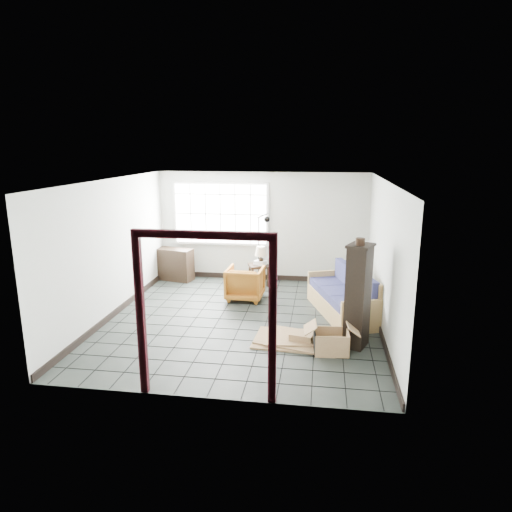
% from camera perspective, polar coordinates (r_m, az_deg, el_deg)
% --- Properties ---
extents(ground, '(5.50, 5.50, 0.00)m').
position_cam_1_polar(ground, '(8.65, -1.66, -8.01)').
color(ground, black).
rests_on(ground, ground).
extents(room_shell, '(5.02, 5.52, 2.61)m').
position_cam_1_polar(room_shell, '(8.21, -1.70, 3.02)').
color(room_shell, '#B5B9B1').
rests_on(room_shell, ground).
extents(window_panel, '(2.32, 0.08, 1.52)m').
position_cam_1_polar(window_panel, '(11.01, -4.44, 5.27)').
color(window_panel, silver).
rests_on(window_panel, ground).
extents(doorway_trim, '(1.80, 0.08, 2.20)m').
position_cam_1_polar(doorway_trim, '(5.70, -6.45, -4.97)').
color(doorway_trim, '#340B12').
rests_on(doorway_trim, ground).
extents(futon_sofa, '(1.36, 2.15, 0.89)m').
position_cam_1_polar(futon_sofa, '(9.02, 11.00, -5.17)').
color(futon_sofa, olive).
rests_on(futon_sofa, ground).
extents(armchair, '(0.77, 0.73, 0.77)m').
position_cam_1_polar(armchair, '(9.69, -1.37, -3.22)').
color(armchair, '#945515').
rests_on(armchair, ground).
extents(side_table, '(0.57, 0.57, 0.49)m').
position_cam_1_polar(side_table, '(10.65, 0.34, -1.53)').
color(side_table, black).
rests_on(side_table, ground).
extents(table_lamp, '(0.29, 0.29, 0.43)m').
position_cam_1_polar(table_lamp, '(10.54, 0.62, 0.50)').
color(table_lamp, black).
rests_on(table_lamp, side_table).
extents(projector, '(0.32, 0.29, 0.09)m').
position_cam_1_polar(projector, '(10.62, 0.52, -0.83)').
color(projector, silver).
rests_on(projector, side_table).
extents(floor_lamp, '(0.46, 0.41, 1.71)m').
position_cam_1_polar(floor_lamp, '(10.58, 0.82, 1.19)').
color(floor_lamp, black).
rests_on(floor_lamp, ground).
extents(console_shelf, '(1.06, 0.60, 0.77)m').
position_cam_1_polar(console_shelf, '(11.27, -10.37, -1.00)').
color(console_shelf, black).
rests_on(console_shelf, ground).
extents(tall_shelf, '(0.50, 0.56, 1.70)m').
position_cam_1_polar(tall_shelf, '(7.49, 12.64, -4.82)').
color(tall_shelf, black).
rests_on(tall_shelf, ground).
extents(pot, '(0.19, 0.19, 0.11)m').
position_cam_1_polar(pot, '(7.19, 12.90, 1.75)').
color(pot, black).
rests_on(pot, tall_shelf).
extents(open_box, '(0.89, 0.48, 0.49)m').
position_cam_1_polar(open_box, '(7.42, 9.35, -10.53)').
color(open_box, '#8D6144').
rests_on(open_box, ground).
extents(cardboard_pile, '(1.34, 1.09, 0.19)m').
position_cam_1_polar(cardboard_pile, '(7.78, 4.79, -10.25)').
color(cardboard_pile, '#8D6144').
rests_on(cardboard_pile, ground).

